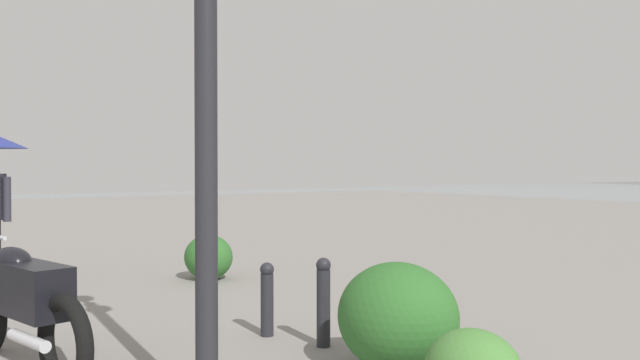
{
  "coord_description": "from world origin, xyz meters",
  "views": [
    {
      "loc": [
        0.47,
        2.51,
        1.56
      ],
      "look_at": [
        10.42,
        -4.2,
        1.34
      ],
      "focal_mm": 37.89,
      "sensor_mm": 36.0,
      "label": 1
    }
  ],
  "objects_px": {
    "bollard_mid": "(267,297)",
    "bollard_near": "(323,300)",
    "motorcycle": "(21,302)",
    "lamppost": "(206,11)"
  },
  "relations": [
    {
      "from": "lamppost",
      "to": "motorcycle",
      "type": "distance_m",
      "value": 2.86
    },
    {
      "from": "bollard_near",
      "to": "lamppost",
      "type": "bearing_deg",
      "value": 122.72
    },
    {
      "from": "motorcycle",
      "to": "bollard_mid",
      "type": "bearing_deg",
      "value": -97.81
    },
    {
      "from": "lamppost",
      "to": "bollard_near",
      "type": "relative_size",
      "value": 4.83
    },
    {
      "from": "lamppost",
      "to": "bollard_near",
      "type": "distance_m",
      "value": 2.81
    },
    {
      "from": "lamppost",
      "to": "bollard_mid",
      "type": "relative_size",
      "value": 5.5
    },
    {
      "from": "bollard_near",
      "to": "bollard_mid",
      "type": "xyz_separation_m",
      "value": [
        0.6,
        0.22,
        -0.05
      ]
    },
    {
      "from": "bollard_mid",
      "to": "bollard_near",
      "type": "bearing_deg",
      "value": -159.65
    },
    {
      "from": "motorcycle",
      "to": "bollard_mid",
      "type": "height_order",
      "value": "motorcycle"
    },
    {
      "from": "lamppost",
      "to": "motorcycle",
      "type": "relative_size",
      "value": 1.75
    }
  ]
}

